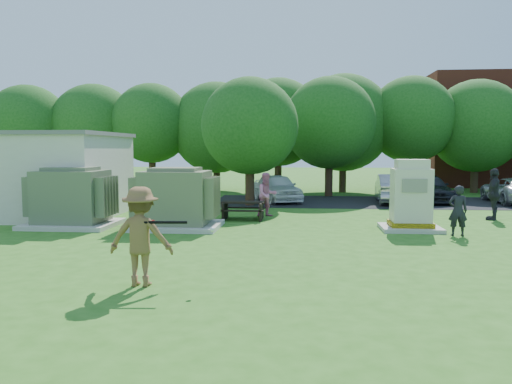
# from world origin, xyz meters

# --- Properties ---
(ground) EXTENTS (120.00, 120.00, 0.00)m
(ground) POSITION_xyz_m (0.00, 0.00, 0.00)
(ground) COLOR #2D6619
(ground) RESTS_ON ground
(parking_strip) EXTENTS (20.00, 6.00, 0.01)m
(parking_strip) POSITION_xyz_m (7.00, 13.50, 0.01)
(parking_strip) COLOR #232326
(parking_strip) RESTS_ON ground
(transformer_left) EXTENTS (3.00, 2.40, 2.07)m
(transformer_left) POSITION_xyz_m (-6.50, 4.50, 0.97)
(transformer_left) COLOR beige
(transformer_left) RESTS_ON ground
(transformer_right) EXTENTS (3.00, 2.40, 2.07)m
(transformer_right) POSITION_xyz_m (-2.80, 4.50, 0.97)
(transformer_right) COLOR beige
(transformer_right) RESTS_ON ground
(generator_cabinet) EXTENTS (1.93, 1.58, 2.36)m
(generator_cabinet) POSITION_xyz_m (5.10, 4.75, 1.03)
(generator_cabinet) COLOR beige
(generator_cabinet) RESTS_ON ground
(picnic_table) EXTENTS (1.63, 1.22, 0.70)m
(picnic_table) POSITION_xyz_m (-0.75, 6.69, 0.43)
(picnic_table) COLOR black
(picnic_table) RESTS_ON ground
(batter) EXTENTS (1.28, 0.75, 1.97)m
(batter) POSITION_xyz_m (-1.66, -2.66, 0.99)
(batter) COLOR brown
(batter) RESTS_ON ground
(person_by_generator) EXTENTS (0.60, 0.42, 1.58)m
(person_by_generator) POSITION_xyz_m (6.32, 3.75, 0.79)
(person_by_generator) COLOR black
(person_by_generator) RESTS_ON ground
(person_at_picnic) EXTENTS (1.06, 0.98, 1.75)m
(person_at_picnic) POSITION_xyz_m (0.10, 7.62, 0.88)
(person_at_picnic) COLOR pink
(person_at_picnic) RESTS_ON ground
(person_walking_right) EXTENTS (0.95, 1.25, 1.97)m
(person_walking_right) POSITION_xyz_m (8.76, 7.50, 0.98)
(person_walking_right) COLOR #28272D
(person_walking_right) RESTS_ON ground
(car_white) EXTENTS (3.07, 4.50, 1.42)m
(car_white) POSITION_xyz_m (0.21, 13.34, 0.71)
(car_white) COLOR white
(car_white) RESTS_ON ground
(car_silver_a) EXTENTS (1.85, 4.48, 1.44)m
(car_silver_a) POSITION_xyz_m (6.02, 13.21, 0.72)
(car_silver_a) COLOR #A3A3A7
(car_silver_a) RESTS_ON ground
(car_dark) EXTENTS (2.04, 4.67, 1.34)m
(car_dark) POSITION_xyz_m (7.88, 14.07, 0.67)
(car_dark) COLOR black
(car_dark) RESTS_ON ground
(batting_equipment) EXTENTS (1.36, 0.43, 0.25)m
(batting_equipment) POSITION_xyz_m (-1.06, -2.71, 1.26)
(batting_equipment) COLOR black
(batting_equipment) RESTS_ON ground
(tree_row) EXTENTS (41.30, 13.30, 7.30)m
(tree_row) POSITION_xyz_m (1.75, 18.50, 4.15)
(tree_row) COLOR #47301E
(tree_row) RESTS_ON ground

